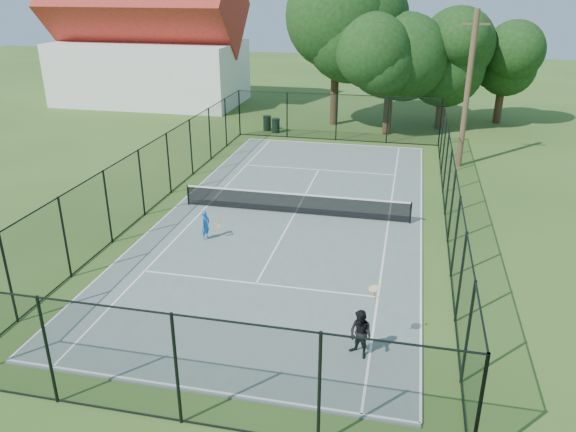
% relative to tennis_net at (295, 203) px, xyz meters
% --- Properties ---
extents(ground, '(120.00, 120.00, 0.00)m').
position_rel_tennis_net_xyz_m(ground, '(0.00, 0.00, -0.58)').
color(ground, '#314E1A').
extents(tennis_court, '(11.00, 24.00, 0.06)m').
position_rel_tennis_net_xyz_m(tennis_court, '(0.00, 0.00, -0.55)').
color(tennis_court, slate).
rests_on(tennis_court, ground).
extents(tennis_net, '(10.08, 0.08, 0.95)m').
position_rel_tennis_net_xyz_m(tennis_net, '(0.00, 0.00, 0.00)').
color(tennis_net, black).
rests_on(tennis_net, tennis_court).
extents(fence, '(13.10, 26.10, 3.00)m').
position_rel_tennis_net_xyz_m(fence, '(0.00, 0.00, 0.92)').
color(fence, black).
rests_on(fence, ground).
extents(tree_near_left, '(7.38, 7.38, 9.62)m').
position_rel_tennis_net_xyz_m(tree_near_left, '(-0.78, 17.41, 5.34)').
color(tree_near_left, '#332114').
rests_on(tree_near_left, ground).
extents(tree_near_mid, '(6.12, 6.12, 8.00)m').
position_rel_tennis_net_xyz_m(tree_near_mid, '(3.12, 15.42, 4.35)').
color(tree_near_mid, '#332114').
rests_on(tree_near_mid, ground).
extents(tree_near_right, '(5.48, 5.48, 7.57)m').
position_rel_tennis_net_xyz_m(tree_near_right, '(6.63, 17.71, 4.23)').
color(tree_near_right, '#332114').
rests_on(tree_near_right, ground).
extents(tree_far_right, '(4.91, 4.91, 6.49)m').
position_rel_tennis_net_xyz_m(tree_far_right, '(10.82, 20.44, 3.44)').
color(tree_far_right, '#332114').
rests_on(tree_far_right, ground).
extents(building, '(15.30, 8.15, 11.87)m').
position_rel_tennis_net_xyz_m(building, '(-17.00, 22.00, 4.35)').
color(building, silver).
rests_on(building, ground).
extents(trash_bin_left, '(0.58, 0.58, 1.02)m').
position_rel_tennis_net_xyz_m(trash_bin_left, '(-5.01, 14.58, -0.06)').
color(trash_bin_left, black).
rests_on(trash_bin_left, ground).
extents(trash_bin_right, '(0.58, 0.58, 0.97)m').
position_rel_tennis_net_xyz_m(trash_bin_right, '(-4.29, 14.12, -0.09)').
color(trash_bin_right, black).
rests_on(trash_bin_right, ground).
extents(utility_pole, '(1.40, 0.30, 8.31)m').
position_rel_tennis_net_xyz_m(utility_pole, '(7.51, 9.00, 3.64)').
color(utility_pole, '#4C3823').
rests_on(utility_pole, ground).
extents(player_blue, '(0.78, 0.50, 1.20)m').
position_rel_tennis_net_xyz_m(player_blue, '(-2.91, -3.34, 0.08)').
color(player_blue, blue).
rests_on(player_blue, tennis_court).
extents(player_black, '(0.90, 0.92, 2.11)m').
position_rel_tennis_net_xyz_m(player_black, '(3.83, -9.64, 0.19)').
color(player_black, black).
rests_on(player_black, tennis_court).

